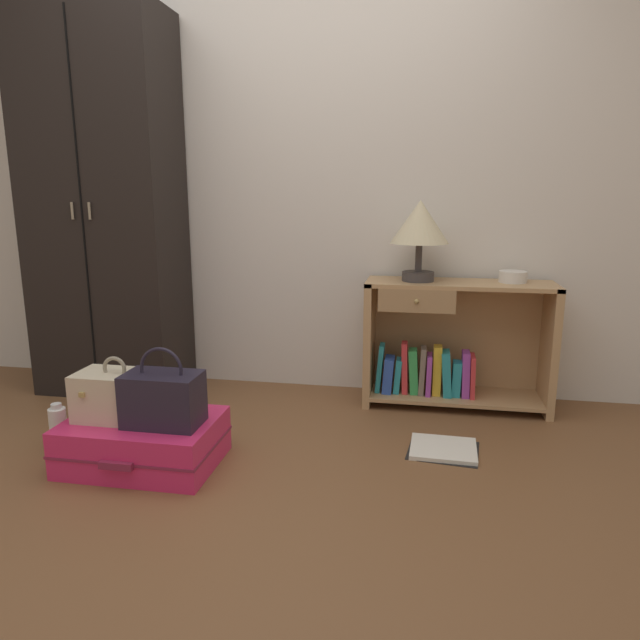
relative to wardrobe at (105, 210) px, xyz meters
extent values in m
plane|color=brown|center=(1.08, -1.20, -1.06)|extent=(9.00, 9.00, 0.00)
cube|color=silver|center=(1.08, 0.30, 0.24)|extent=(6.40, 0.10, 2.60)
cube|color=black|center=(0.00, 0.00, 0.00)|extent=(0.81, 0.45, 2.11)
cube|color=black|center=(0.00, -0.23, 0.00)|extent=(0.01, 0.01, 2.01)
cylinder|color=gray|center=(-0.05, -0.24, 0.00)|extent=(0.01, 0.01, 0.09)
cylinder|color=gray|center=(0.05, -0.24, 0.00)|extent=(0.01, 0.01, 0.09)
cube|color=tan|center=(1.51, 0.05, -0.71)|extent=(0.04, 0.32, 0.69)
cube|color=tan|center=(2.46, 0.05, -0.71)|extent=(0.04, 0.32, 0.69)
cube|color=tan|center=(1.99, 0.05, -0.38)|extent=(0.99, 0.32, 0.02)
cube|color=tan|center=(1.99, 0.05, -1.00)|extent=(0.91, 0.32, 0.02)
cube|color=tan|center=(1.99, 0.21, -0.71)|extent=(0.91, 0.01, 0.67)
cube|color=#9D7950|center=(1.76, -0.10, -0.45)|extent=(0.40, 0.02, 0.12)
sphere|color=#9E844C|center=(1.76, -0.11, -0.45)|extent=(0.02, 0.02, 0.02)
cube|color=teal|center=(1.58, 0.03, -0.86)|extent=(0.05, 0.10, 0.27)
cube|color=#2D51B2|center=(1.62, 0.03, -0.89)|extent=(0.06, 0.13, 0.20)
cube|color=teal|center=(1.68, 0.03, -0.90)|extent=(0.05, 0.10, 0.19)
cube|color=red|center=(1.71, 0.03, -0.85)|extent=(0.04, 0.09, 0.29)
cube|color=green|center=(1.76, 0.03, -0.87)|extent=(0.06, 0.09, 0.25)
cube|color=#726659|center=(1.81, 0.03, -0.86)|extent=(0.04, 0.11, 0.26)
cube|color=purple|center=(1.84, 0.03, -0.88)|extent=(0.03, 0.13, 0.22)
cube|color=gold|center=(1.89, 0.03, -0.86)|extent=(0.05, 0.08, 0.27)
cube|color=teal|center=(1.94, 0.03, -0.87)|extent=(0.06, 0.13, 0.25)
cube|color=teal|center=(1.99, 0.03, -0.90)|extent=(0.05, 0.10, 0.19)
cube|color=purple|center=(2.04, 0.03, -0.87)|extent=(0.05, 0.11, 0.25)
cube|color=red|center=(2.07, 0.03, -0.88)|extent=(0.03, 0.13, 0.23)
cylinder|color=#3D3838|center=(1.76, 0.05, -0.34)|extent=(0.17, 0.17, 0.05)
cylinder|color=#3D3838|center=(1.76, 0.05, -0.24)|extent=(0.04, 0.04, 0.15)
cone|color=beige|center=(1.76, 0.05, -0.06)|extent=(0.31, 0.31, 0.22)
cylinder|color=silver|center=(2.26, 0.09, -0.34)|extent=(0.14, 0.14, 0.06)
cube|color=#DB2860|center=(0.63, -0.91, -0.95)|extent=(0.64, 0.44, 0.21)
cube|color=maroon|center=(0.63, -0.91, -0.95)|extent=(0.64, 0.45, 0.01)
cube|color=maroon|center=(0.63, -1.14, -0.95)|extent=(0.14, 0.02, 0.03)
cube|color=beige|center=(0.53, -0.92, -0.75)|extent=(0.33, 0.20, 0.20)
torus|color=gray|center=(0.53, -0.92, -0.63)|extent=(0.11, 0.02, 0.11)
cube|color=tan|center=(0.44, -1.03, -0.71)|extent=(0.02, 0.01, 0.02)
cube|color=tan|center=(0.62, -1.03, -0.71)|extent=(0.02, 0.01, 0.02)
cube|color=#231E2D|center=(0.75, -0.95, -0.74)|extent=(0.31, 0.19, 0.22)
torus|color=#231E2D|center=(0.75, -0.95, -0.61)|extent=(0.19, 0.01, 0.19)
cylinder|color=white|center=(0.16, -0.81, -0.97)|extent=(0.08, 0.08, 0.18)
cylinder|color=silver|center=(0.16, -0.81, -0.86)|extent=(0.05, 0.05, 0.02)
cube|color=white|center=(1.91, -0.55, -1.05)|extent=(0.30, 0.27, 0.02)
cube|color=black|center=(1.91, -0.55, -1.05)|extent=(0.34, 0.31, 0.01)
camera|label=1|loc=(1.79, -3.04, 0.09)|focal=32.22mm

